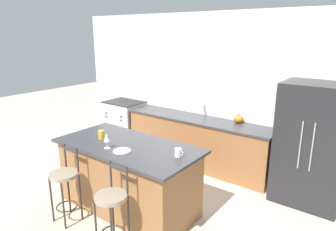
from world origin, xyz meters
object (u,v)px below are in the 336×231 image
(bar_stool_far, at_px, (112,205))
(pumpkin_decoration, at_px, (238,119))
(tumbler_cup, at_px, (101,135))
(oven_range, at_px, (125,123))
(coffee_mug, at_px, (178,153))
(dinner_plate, at_px, (122,151))
(wine_glass, at_px, (107,138))
(bar_stool_near, at_px, (65,182))
(refrigerator, at_px, (312,144))

(bar_stool_far, bearing_deg, pumpkin_decoration, 84.16)
(tumbler_cup, distance_m, pumpkin_decoration, 2.28)
(oven_range, bearing_deg, coffee_mug, -32.83)
(dinner_plate, xyz_separation_m, wine_glass, (-0.23, -0.03, 0.13))
(wine_glass, relative_size, coffee_mug, 1.72)
(bar_stool_near, relative_size, coffee_mug, 8.68)
(oven_range, relative_size, tumbler_cup, 7.92)
(oven_range, xyz_separation_m, pumpkin_decoration, (2.50, 0.19, 0.49))
(dinner_plate, bearing_deg, pumpkin_decoration, 74.82)
(bar_stool_near, distance_m, wine_glass, 0.76)
(oven_range, bearing_deg, bar_stool_near, -60.51)
(bar_stool_far, distance_m, pumpkin_decoration, 2.66)
(refrigerator, distance_m, dinner_plate, 2.61)
(refrigerator, height_order, tumbler_cup, refrigerator)
(bar_stool_far, height_order, pumpkin_decoration, pumpkin_decoration)
(tumbler_cup, relative_size, pumpkin_decoration, 0.71)
(bar_stool_far, distance_m, dinner_plate, 0.70)
(dinner_plate, height_order, pumpkin_decoration, pumpkin_decoration)
(bar_stool_far, height_order, tumbler_cup, tumbler_cup)
(oven_range, bearing_deg, refrigerator, -0.71)
(coffee_mug, bearing_deg, bar_stool_near, -147.40)
(dinner_plate, relative_size, coffee_mug, 1.95)
(bar_stool_near, relative_size, dinner_plate, 4.45)
(oven_range, xyz_separation_m, coffee_mug, (2.56, -1.65, 0.51))
(pumpkin_decoration, bearing_deg, tumbler_cup, -119.67)
(wine_glass, bearing_deg, dinner_plate, 8.46)
(wine_glass, bearing_deg, coffee_mug, 20.38)
(refrigerator, bearing_deg, bar_stool_far, -121.73)
(coffee_mug, bearing_deg, bar_stool_far, -113.33)
(tumbler_cup, bearing_deg, bar_stool_near, -89.93)
(bar_stool_near, xyz_separation_m, dinner_plate, (0.55, 0.47, 0.40))
(bar_stool_far, bearing_deg, coffee_mug, 66.67)
(bar_stool_far, xyz_separation_m, tumbler_cup, (-0.86, 0.63, 0.45))
(oven_range, height_order, coffee_mug, coffee_mug)
(bar_stool_far, bearing_deg, tumbler_cup, 143.79)
(wine_glass, xyz_separation_m, pumpkin_decoration, (0.81, 2.17, -0.12))
(oven_range, height_order, tumbler_cup, tumbler_cup)
(bar_stool_far, distance_m, coffee_mug, 0.95)
(refrigerator, bearing_deg, wine_glass, -136.17)
(oven_range, distance_m, bar_stool_near, 2.78)
(oven_range, distance_m, tumbler_cup, 2.31)
(refrigerator, relative_size, coffee_mug, 15.02)
(bar_stool_far, xyz_separation_m, dinner_plate, (-0.31, 0.48, 0.40))
(refrigerator, xyz_separation_m, tumbler_cup, (-2.33, -1.75, 0.14))
(bar_stool_near, distance_m, coffee_mug, 1.49)
(oven_range, bearing_deg, tumbler_cup, -52.70)
(wine_glass, bearing_deg, refrigerator, 43.83)
(refrigerator, distance_m, pumpkin_decoration, 1.23)
(oven_range, distance_m, coffee_mug, 3.09)
(oven_range, relative_size, bar_stool_far, 0.95)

